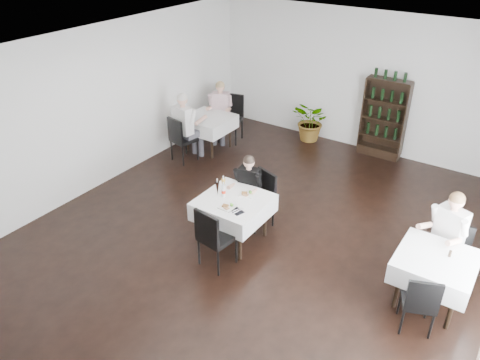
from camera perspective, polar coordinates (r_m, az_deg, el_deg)
name	(u,v)px	position (r m, az deg, el deg)	size (l,w,h in m)	color
room_shell	(250,163)	(6.78, 1.25, 2.13)	(9.00, 9.00, 9.00)	black
wine_shelf	(384,119)	(10.46, 17.10, 7.08)	(0.90, 0.28, 1.75)	black
main_table	(234,207)	(7.37, -0.79, -3.33)	(1.03, 1.03, 0.77)	black
left_table	(208,123)	(10.42, -3.87, 6.93)	(0.98, 0.98, 0.77)	black
right_table	(435,266)	(6.73, 22.67, -9.70)	(0.98, 0.98, 0.77)	black
potted_tree	(312,122)	(10.98, 8.75, 7.05)	(0.86, 0.74, 0.95)	#24581E
main_chair_far	(261,195)	(7.81, 2.59, -1.88)	(0.57, 0.57, 0.97)	black
main_chair_near	(213,235)	(6.86, -3.30, -6.71)	(0.51, 0.52, 1.00)	black
left_chair_far	(232,115)	(10.89, -1.03, 7.96)	(0.59, 0.60, 1.07)	black
left_chair_near	(180,137)	(9.93, -7.28, 5.24)	(0.54, 0.54, 1.00)	black
right_chair_far	(453,251)	(7.26, 24.50, -7.93)	(0.44, 0.45, 0.92)	black
right_chair_near	(420,301)	(6.32, 21.09, -13.55)	(0.53, 0.53, 0.89)	black
diner_main	(247,186)	(7.71, 0.87, -0.72)	(0.50, 0.52, 1.27)	#3C3C43
diner_left_far	(220,107)	(10.76, -2.45, 8.84)	(0.63, 0.67, 1.41)	#3C3C43
diner_left_near	(186,121)	(9.88, -6.56, 7.12)	(0.60, 0.62, 1.51)	#3C3C43
diner_right_far	(446,231)	(7.09, 23.82, -5.71)	(0.63, 0.66, 1.43)	#3C3C43
plate_far	(247,194)	(7.40, 0.82, -1.69)	(0.28, 0.28, 0.07)	white
plate_near	(228,207)	(7.08, -1.51, -3.25)	(0.23, 0.23, 0.07)	white
pilsner_dark	(217,188)	(7.35, -2.77, -1.00)	(0.07, 0.07, 0.29)	black
pilsner_lager	(223,185)	(7.41, -2.03, -0.67)	(0.07, 0.07, 0.30)	gold
coke_bottle	(224,191)	(7.31, -2.02, -1.33)	(0.07, 0.07, 0.26)	silver
napkin_cutlery	(237,211)	(6.99, -0.39, -3.82)	(0.23, 0.21, 0.02)	black
pepper_mill	(450,254)	(6.69, 24.23, -8.19)	(0.04, 0.04, 0.09)	black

